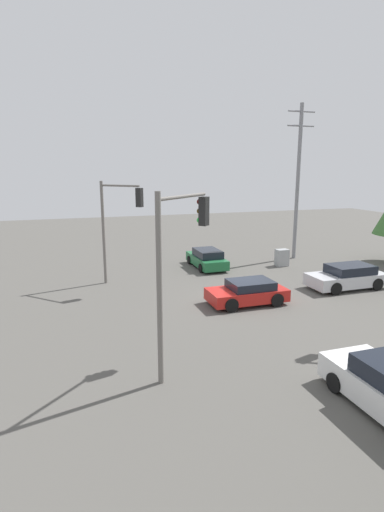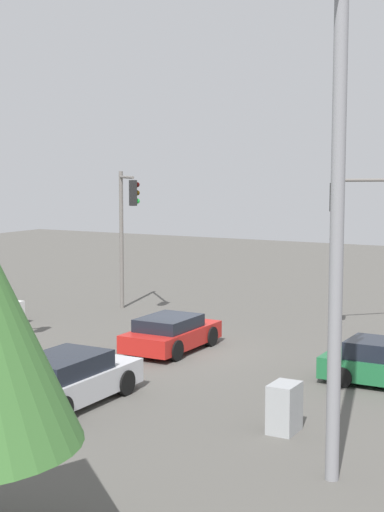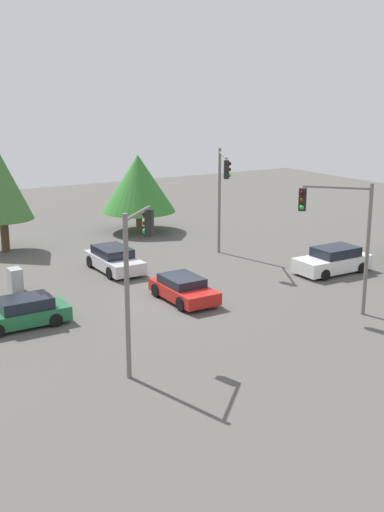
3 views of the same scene
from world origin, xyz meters
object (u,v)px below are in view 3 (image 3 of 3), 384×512
(sedan_red, at_px, (183,289))
(traffic_signal_cross, at_px, (341,225))
(sedan_silver, at_px, (114,259))
(electrical_cabinet, at_px, (15,280))
(traffic_signal_main, at_px, (222,186))
(sedan_green, at_px, (22,313))
(sedan_white, at_px, (333,260))
(traffic_signal_aux, at_px, (136,261))

(sedan_red, height_order, traffic_signal_cross, traffic_signal_cross)
(sedan_silver, relative_size, electrical_cabinet, 3.81)
(sedan_silver, xyz_separation_m, electrical_cabinet, (-0.76, 6.00, -0.08))
(sedan_silver, xyz_separation_m, traffic_signal_main, (-0.92, -6.89, 3.89))
(sedan_green, relative_size, electrical_cabinet, 3.46)
(electrical_cabinet, bearing_deg, sedan_silver, -82.74)
(sedan_white, distance_m, electrical_cabinet, 17.69)
(electrical_cabinet, bearing_deg, sedan_green, 166.83)
(sedan_white, bearing_deg, sedan_green, 87.26)
(sedan_green, height_order, sedan_silver, sedan_silver)
(traffic_signal_aux, bearing_deg, traffic_signal_main, 0.62)
(traffic_signal_main, distance_m, traffic_signal_aux, 16.41)
(sedan_white, distance_m, traffic_signal_aux, 16.67)
(traffic_signal_main, height_order, electrical_cabinet, traffic_signal_main)
(sedan_green, bearing_deg, traffic_signal_main, -70.07)
(sedan_silver, bearing_deg, traffic_signal_cross, 116.74)
(sedan_red, xyz_separation_m, traffic_signal_main, (5.82, -6.19, 3.95))
(sedan_white, distance_m, sedan_red, 9.90)
(sedan_silver, bearing_deg, sedan_red, 95.92)
(sedan_red, height_order, traffic_signal_aux, traffic_signal_aux)
(traffic_signal_aux, bearing_deg, sedan_green, 66.97)
(traffic_signal_aux, relative_size, electrical_cabinet, 5.12)
(traffic_signal_main, height_order, traffic_signal_cross, traffic_signal_main)
(sedan_white, xyz_separation_m, electrical_cabinet, (6.13, 16.60, -0.11))
(electrical_cabinet, bearing_deg, sedan_red, -131.73)
(sedan_silver, distance_m, sedan_white, 12.64)
(sedan_green, distance_m, sedan_silver, 9.43)
(sedan_green, xyz_separation_m, sedan_silver, (6.04, -7.24, 0.05))
(traffic_signal_cross, height_order, electrical_cabinet, traffic_signal_cross)
(traffic_signal_main, bearing_deg, sedan_green, -42.13)
(sedan_red, distance_m, electrical_cabinet, 8.98)
(sedan_green, height_order, sedan_red, sedan_green)
(sedan_silver, relative_size, sedan_red, 1.13)
(sedan_white, xyz_separation_m, traffic_signal_aux, (-5.61, 15.31, 3.44))
(sedan_white, relative_size, traffic_signal_aux, 0.73)
(sedan_white, bearing_deg, electrical_cabinet, 69.72)
(traffic_signal_main, height_order, traffic_signal_aux, traffic_signal_main)
(traffic_signal_main, bearing_deg, electrical_cabinet, -62.76)
(traffic_signal_aux, xyz_separation_m, electrical_cabinet, (11.75, 1.28, -3.55))
(sedan_green, distance_m, sedan_red, 7.97)
(sedan_red, bearing_deg, traffic_signal_cross, 135.56)
(sedan_red, bearing_deg, sedan_white, 179.08)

